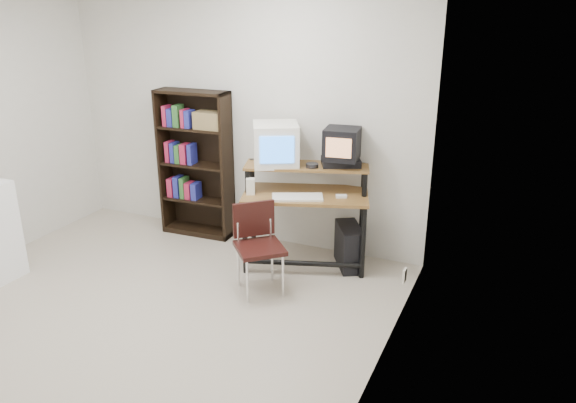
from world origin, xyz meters
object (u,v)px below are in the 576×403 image
at_px(school_chair, 258,239).
at_px(bookshelf, 196,161).
at_px(computer_desk, 306,197).
at_px(crt_tv, 342,144).
at_px(pc_tower, 349,246).
at_px(crt_monitor, 276,144).

relative_size(school_chair, bookshelf, 0.50).
height_order(computer_desk, bookshelf, bookshelf).
bearing_deg(bookshelf, crt_tv, -4.37).
height_order(pc_tower, school_chair, school_chair).
bearing_deg(crt_monitor, bookshelf, 140.86).
height_order(crt_tv, bookshelf, bookshelf).
bearing_deg(pc_tower, crt_monitor, 154.26).
bearing_deg(school_chair, pc_tower, 8.54).
relative_size(computer_desk, crt_monitor, 2.30).
bearing_deg(crt_monitor, school_chair, -106.70).
bearing_deg(crt_monitor, pc_tower, -23.07).
xyz_separation_m(computer_desk, school_chair, (-0.19, -0.66, -0.20)).
relative_size(crt_monitor, school_chair, 0.72).
height_order(crt_monitor, pc_tower, crt_monitor).
height_order(computer_desk, pc_tower, computer_desk).
relative_size(crt_tv, school_chair, 0.45).
distance_m(computer_desk, pc_tower, 0.64).
height_order(crt_monitor, school_chair, crt_monitor).
distance_m(computer_desk, crt_tv, 0.62).
relative_size(pc_tower, bookshelf, 0.28).
xyz_separation_m(pc_tower, bookshelf, (-1.80, 0.14, 0.61)).
bearing_deg(crt_tv, pc_tower, -41.15).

